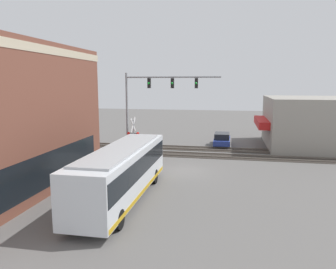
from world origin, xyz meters
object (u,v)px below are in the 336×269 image
(crossing_signal, at_px, (133,133))
(pedestrian_at_crossing, at_px, (142,149))
(parked_car_blue, at_px, (222,140))
(city_bus, at_px, (122,171))

(crossing_signal, xyz_separation_m, pedestrian_at_crossing, (-0.30, -0.94, -1.39))
(parked_car_blue, bearing_deg, city_bus, 163.96)
(parked_car_blue, height_order, pedestrian_at_crossing, pedestrian_at_crossing)
(parked_car_blue, xyz_separation_m, pedestrian_at_crossing, (-7.97, 7.13, 0.24))
(parked_car_blue, relative_size, pedestrian_at_crossing, 2.51)
(city_bus, height_order, pedestrian_at_crossing, city_bus)
(pedestrian_at_crossing, bearing_deg, crossing_signal, 72.54)
(crossing_signal, bearing_deg, pedestrian_at_crossing, -107.46)
(city_bus, relative_size, crossing_signal, 3.02)
(crossing_signal, height_order, pedestrian_at_crossing, crossing_signal)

